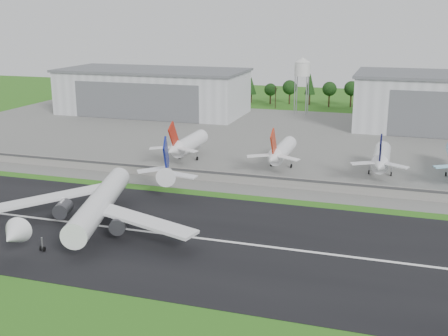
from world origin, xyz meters
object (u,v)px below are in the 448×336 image
(main_airliner, at_px, (99,208))
(parked_jet_red_a, at_px, (186,144))
(parked_jet_red_b, at_px, (281,152))
(parked_jet_navy, at_px, (381,158))

(main_airliner, distance_m, parked_jet_red_a, 67.05)
(main_airliner, relative_size, parked_jet_red_b, 1.87)
(main_airliner, bearing_deg, parked_jet_red_b, -130.31)
(main_airliner, xyz_separation_m, parked_jet_red_a, (-3.22, 66.96, 1.16))
(parked_jet_red_a, relative_size, parked_jet_red_b, 1.00)
(parked_jet_red_a, distance_m, parked_jet_red_b, 34.14)
(main_airliner, height_order, parked_jet_red_b, main_airliner)
(main_airliner, bearing_deg, parked_jet_navy, -149.06)
(main_airliner, xyz_separation_m, parked_jet_red_b, (30.93, 66.93, 0.98))
(main_airliner, xyz_separation_m, parked_jet_navy, (63.65, 66.96, 1.13))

